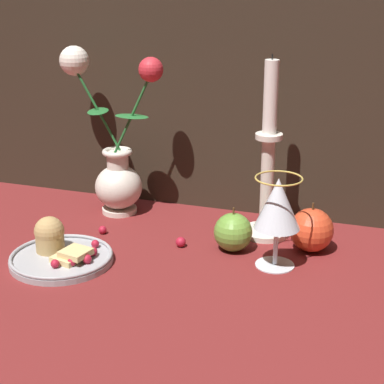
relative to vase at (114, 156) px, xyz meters
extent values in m
plane|color=maroon|center=(0.22, -0.16, -0.12)|extent=(2.40, 2.40, 0.00)
cylinder|color=silver|center=(0.01, 0.00, -0.11)|extent=(0.07, 0.07, 0.01)
ellipsoid|color=silver|center=(0.01, 0.00, -0.06)|extent=(0.10, 0.10, 0.09)
cylinder|color=silver|center=(0.01, 0.00, -0.01)|extent=(0.04, 0.04, 0.04)
torus|color=silver|center=(0.01, 0.00, 0.01)|extent=(0.06, 0.06, 0.01)
cylinder|color=#23662D|center=(-0.04, 0.01, 0.10)|extent=(0.10, 0.02, 0.18)
ellipsoid|color=#23662D|center=(-0.03, 0.00, 0.09)|extent=(0.05, 0.08, 0.00)
sphere|color=silver|center=(-0.08, 0.01, 0.18)|extent=(0.06, 0.06, 0.06)
cylinder|color=#23662D|center=(0.05, -0.01, 0.10)|extent=(0.09, 0.02, 0.17)
ellipsoid|color=#23662D|center=(0.04, -0.01, 0.09)|extent=(0.07, 0.05, 0.00)
sphere|color=red|center=(0.09, -0.01, 0.18)|extent=(0.05, 0.05, 0.05)
cylinder|color=#A3A3A8|center=(0.01, -0.25, -0.11)|extent=(0.18, 0.18, 0.01)
torus|color=#A3A3A8|center=(0.01, -0.25, -0.11)|extent=(0.18, 0.18, 0.01)
cylinder|color=tan|center=(-0.02, -0.23, -0.09)|extent=(0.05, 0.05, 0.04)
sphere|color=tan|center=(-0.02, -0.23, -0.07)|extent=(0.05, 0.05, 0.05)
cube|color=#DBBC7A|center=(0.03, -0.26, -0.10)|extent=(0.05, 0.05, 0.01)
cube|color=#DBBC7A|center=(0.04, -0.25, -0.09)|extent=(0.05, 0.05, 0.01)
sphere|color=#AD192D|center=(0.02, -0.29, -0.10)|extent=(0.01, 0.01, 0.01)
sphere|color=#AD192D|center=(0.05, -0.27, -0.10)|extent=(0.02, 0.02, 0.02)
sphere|color=#AD192D|center=(0.07, -0.26, -0.10)|extent=(0.02, 0.02, 0.02)
sphere|color=#AD192D|center=(0.06, -0.23, -0.10)|extent=(0.02, 0.02, 0.02)
sphere|color=#AD192D|center=(0.05, -0.19, -0.10)|extent=(0.01, 0.01, 0.01)
cylinder|color=silver|center=(0.36, -0.14, -0.12)|extent=(0.07, 0.07, 0.00)
cylinder|color=silver|center=(0.36, -0.14, -0.08)|extent=(0.01, 0.01, 0.07)
cone|color=silver|center=(0.36, -0.14, -0.01)|extent=(0.08, 0.08, 0.09)
cone|color=#E5CC66|center=(0.36, -0.14, -0.02)|extent=(0.07, 0.07, 0.06)
torus|color=gold|center=(0.36, -0.14, 0.04)|extent=(0.08, 0.08, 0.00)
cylinder|color=silver|center=(0.32, -0.02, -0.11)|extent=(0.09, 0.09, 0.01)
cylinder|color=silver|center=(0.32, -0.02, -0.02)|extent=(0.02, 0.02, 0.18)
cylinder|color=silver|center=(0.32, -0.02, 0.07)|extent=(0.05, 0.05, 0.01)
cylinder|color=white|center=(0.32, -0.02, 0.14)|extent=(0.03, 0.03, 0.13)
cylinder|color=black|center=(0.32, -0.02, 0.21)|extent=(0.00, 0.00, 0.01)
sphere|color=#D14223|center=(0.41, -0.06, -0.08)|extent=(0.08, 0.08, 0.08)
cylinder|color=#4C3319|center=(0.41, -0.06, -0.03)|extent=(0.00, 0.00, 0.01)
sphere|color=#669938|center=(0.28, -0.11, -0.08)|extent=(0.07, 0.07, 0.07)
cylinder|color=#4C3319|center=(0.28, -0.11, -0.04)|extent=(0.00, 0.00, 0.01)
sphere|color=#AD192D|center=(0.02, -0.11, -0.11)|extent=(0.02, 0.02, 0.02)
sphere|color=#AD192D|center=(0.19, -0.12, -0.11)|extent=(0.02, 0.02, 0.02)
camera|label=1|loc=(0.54, -1.12, 0.37)|focal=60.00mm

